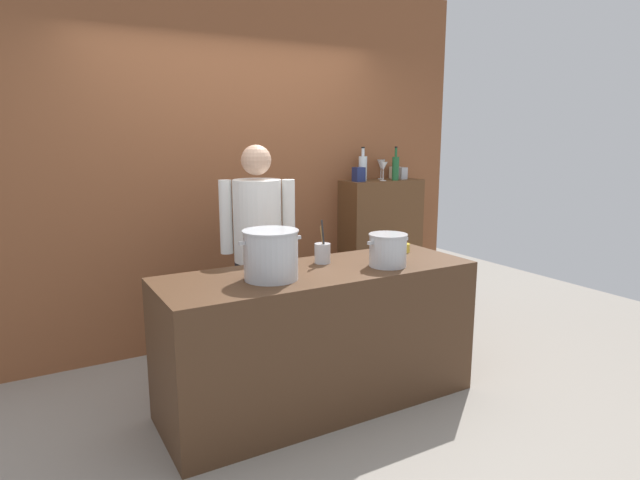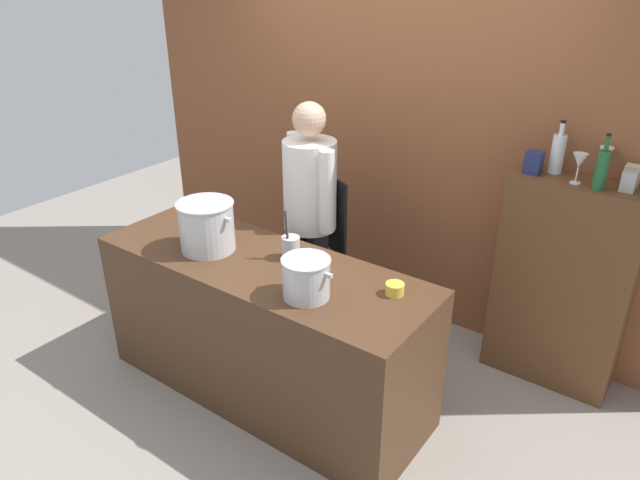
{
  "view_description": "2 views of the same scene",
  "coord_description": "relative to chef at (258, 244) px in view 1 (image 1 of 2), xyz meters",
  "views": [
    {
      "loc": [
        -1.61,
        -2.8,
        1.73
      ],
      "look_at": [
        0.18,
        0.3,
        1.02
      ],
      "focal_mm": 29.95,
      "sensor_mm": 36.0,
      "label": 1
    },
    {
      "loc": [
        1.96,
        -2.14,
        2.45
      ],
      "look_at": [
        0.16,
        0.34,
        0.95
      ],
      "focal_mm": 32.96,
      "sensor_mm": 36.0,
      "label": 2
    }
  ],
  "objects": [
    {
      "name": "butter_jar",
      "position": [
        0.91,
        -0.51,
        -0.03
      ],
      "size": [
        0.1,
        0.1,
        0.06
      ],
      "primitive_type": "cylinder",
      "color": "yellow",
      "rests_on": "prep_counter"
    },
    {
      "name": "wine_bottle_clear",
      "position": [
        1.31,
        0.6,
        0.47
      ],
      "size": [
        0.08,
        0.08,
        0.3
      ],
      "color": "silver",
      "rests_on": "bar_cabinet"
    },
    {
      "name": "ground_plane",
      "position": [
        0.13,
        -0.64,
        -0.96
      ],
      "size": [
        8.0,
        8.0,
        0.0
      ],
      "primitive_type": "plane",
      "color": "gray"
    },
    {
      "name": "spice_tin_cream",
      "position": [
        1.7,
        0.63,
        0.41
      ],
      "size": [
        0.08,
        0.08,
        0.11
      ],
      "primitive_type": "cube",
      "color": "beige",
      "rests_on": "bar_cabinet"
    },
    {
      "name": "spice_tin_silver",
      "position": [
        1.71,
        0.53,
        0.41
      ],
      "size": [
        0.07,
        0.07,
        0.11
      ],
      "primitive_type": "cube",
      "color": "#B2B2B7",
      "rests_on": "bar_cabinet"
    },
    {
      "name": "wine_bottle_green",
      "position": [
        1.57,
        0.46,
        0.46
      ],
      "size": [
        0.06,
        0.06,
        0.31
      ],
      "color": "#1E592D",
      "rests_on": "bar_cabinet"
    },
    {
      "name": "utensil_crock",
      "position": [
        0.24,
        -0.51,
        0.0
      ],
      "size": [
        0.1,
        0.1,
        0.29
      ],
      "color": "#B7BABF",
      "rests_on": "prep_counter"
    },
    {
      "name": "wine_glass_wide",
      "position": [
        1.45,
        0.49,
        0.48
      ],
      "size": [
        0.08,
        0.08,
        0.17
      ],
      "color": "silver",
      "rests_on": "bar_cabinet"
    },
    {
      "name": "stockpot_large",
      "position": [
        -0.22,
        -0.7,
        0.08
      ],
      "size": [
        0.39,
        0.33,
        0.29
      ],
      "color": "#B7BABF",
      "rests_on": "prep_counter"
    },
    {
      "name": "spice_tin_navy",
      "position": [
        1.21,
        0.52,
        0.41
      ],
      "size": [
        0.09,
        0.09,
        0.13
      ],
      "primitive_type": "cube",
      "color": "navy",
      "rests_on": "bar_cabinet"
    },
    {
      "name": "bar_cabinet",
      "position": [
        1.48,
        0.55,
        -0.31
      ],
      "size": [
        0.76,
        0.32,
        1.31
      ],
      "primitive_type": "cube",
      "color": "brown",
      "rests_on": "ground_plane"
    },
    {
      "name": "chef",
      "position": [
        0.0,
        0.0,
        0.0
      ],
      "size": [
        0.49,
        0.41,
        1.66
      ],
      "rotation": [
        0.0,
        0.0,
        2.7
      ],
      "color": "black",
      "rests_on": "ground_plane"
    },
    {
      "name": "wine_glass_short",
      "position": [
        1.55,
        0.65,
        0.48
      ],
      "size": [
        0.08,
        0.08,
        0.18
      ],
      "color": "silver",
      "rests_on": "bar_cabinet"
    },
    {
      "name": "brick_back_panel",
      "position": [
        0.13,
        0.76,
        0.54
      ],
      "size": [
        4.4,
        0.1,
        3.0
      ],
      "primitive_type": "cube",
      "color": "brown",
      "rests_on": "ground_plane"
    },
    {
      "name": "stockpot_small",
      "position": [
        0.56,
        -0.78,
        0.04
      ],
      "size": [
        0.31,
        0.25,
        0.21
      ],
      "color": "#B7BABF",
      "rests_on": "prep_counter"
    },
    {
      "name": "prep_counter",
      "position": [
        0.13,
        -0.64,
        -0.51
      ],
      "size": [
        2.01,
        0.7,
        0.9
      ],
      "primitive_type": "cube",
      "color": "#472D1C",
      "rests_on": "ground_plane"
    }
  ]
}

